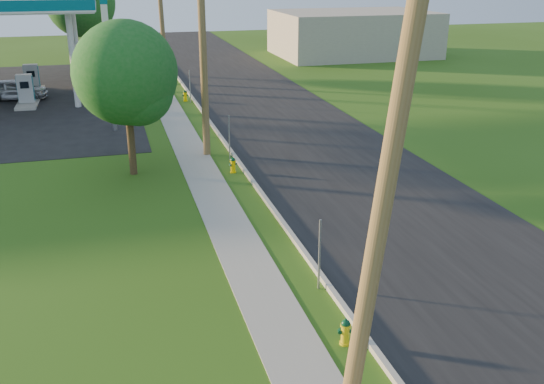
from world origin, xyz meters
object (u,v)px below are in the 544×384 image
object	(u,v)px
hydrant_far	(185,96)
tree_lot	(82,5)
utility_pole_near	(385,188)
fuel_pump_se	(32,82)
fuel_pump_ne	(26,94)
hydrant_mid	(233,165)
utility_pole_mid	(203,43)
utility_pole_far	(161,15)
price_pylon	(105,23)
tree_verge	(128,77)
car_silver	(14,90)
hydrant_near	(345,332)

from	to	relation	value
hydrant_far	tree_lot	bearing A→B (deg)	114.71
utility_pole_near	fuel_pump_se	size ratio (longest dim) A/B	2.96
tree_lot	fuel_pump_ne	bearing A→B (deg)	-106.73
utility_pole_near	hydrant_mid	bearing A→B (deg)	87.64
utility_pole_mid	utility_pole_far	distance (m)	18.00
price_pylon	hydrant_far	world-z (taller)	price_pylon
tree_verge	hydrant_mid	bearing A→B (deg)	-12.32
tree_verge	car_silver	distance (m)	18.31
utility_pole_mid	price_pylon	world-z (taller)	utility_pole_mid
utility_pole_far	fuel_pump_ne	distance (m)	10.99
utility_pole_near	fuel_pump_ne	bearing A→B (deg)	106.02
tree_verge	tree_lot	distance (m)	26.71
hydrant_far	utility_pole_mid	bearing A→B (deg)	-92.88
tree_verge	car_silver	bearing A→B (deg)	111.25
hydrant_near	car_silver	world-z (taller)	car_silver
hydrant_far	fuel_pump_ne	bearing A→B (deg)	172.05
utility_pole_far	tree_verge	bearing A→B (deg)	-99.33
fuel_pump_se	utility_pole_near	bearing A→B (deg)	-75.73
utility_pole_far	fuel_pump_ne	bearing A→B (deg)	-150.67
tree_lot	hydrant_mid	distance (m)	28.51
utility_pole_far	fuel_pump_se	world-z (taller)	utility_pole_far
utility_pole_far	hydrant_far	bearing A→B (deg)	-84.70
utility_pole_mid	hydrant_far	xyz separation A→B (m)	(0.59, 11.68, -4.60)
utility_pole_mid	hydrant_mid	xyz separation A→B (m)	(0.63, -2.78, -4.62)
utility_pole_near	hydrant_mid	size ratio (longest dim) A/B	14.06
hydrant_far	utility_pole_near	bearing A→B (deg)	-91.13
hydrant_near	hydrant_far	bearing A→B (deg)	90.01
tree_verge	hydrant_near	world-z (taller)	tree_verge
price_pylon	car_silver	bearing A→B (deg)	122.24
fuel_pump_se	tree_verge	world-z (taller)	tree_verge
fuel_pump_ne	price_pylon	size ratio (longest dim) A/B	0.47
tree_lot	car_silver	distance (m)	11.65
hydrant_near	hydrant_mid	size ratio (longest dim) A/B	0.99
tree_lot	car_silver	xyz separation A→B (m)	(-4.41, -9.81, -4.46)
fuel_pump_ne	tree_lot	world-z (taller)	tree_lot
fuel_pump_se	tree_lot	world-z (taller)	tree_lot
tree_verge	price_pylon	bearing A→B (deg)	94.83
tree_verge	hydrant_far	world-z (taller)	tree_verge
utility_pole_near	fuel_pump_ne	size ratio (longest dim) A/B	2.96
utility_pole_near	price_pylon	distance (m)	23.83
hydrant_near	hydrant_far	size ratio (longest dim) A/B	0.92
utility_pole_far	tree_lot	bearing A→B (deg)	128.96
fuel_pump_se	car_silver	bearing A→B (deg)	-112.79
fuel_pump_ne	fuel_pump_se	bearing A→B (deg)	90.00
utility_pole_mid	utility_pole_far	size ratio (longest dim) A/B	1.03
utility_pole_near	utility_pole_mid	distance (m)	18.00
tree_lot	hydrant_near	distance (m)	40.74
utility_pole_mid	hydrant_near	size ratio (longest dim) A/B	14.73
utility_pole_near	car_silver	bearing A→B (deg)	106.61
fuel_pump_se	hydrant_near	xyz separation A→B (m)	(9.49, -32.34, -0.40)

